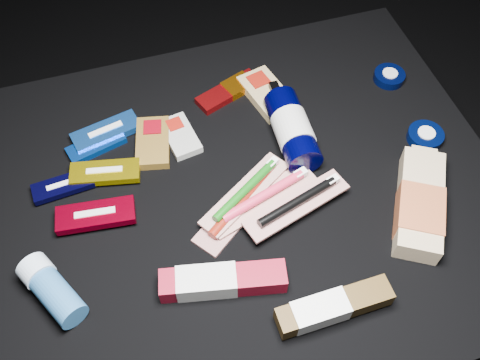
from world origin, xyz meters
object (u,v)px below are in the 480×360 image
object	(u,v)px
lotion_bottle	(292,129)
bodywash_bottle	(420,205)
toothpaste_carton_red	(217,281)

from	to	relation	value
lotion_bottle	bodywash_bottle	bearing A→B (deg)	-51.15
bodywash_bottle	toothpaste_carton_red	world-z (taller)	bodywash_bottle
bodywash_bottle	toothpaste_carton_red	bearing A→B (deg)	-144.71
bodywash_bottle	toothpaste_carton_red	size ratio (longest dim) A/B	1.06
bodywash_bottle	toothpaste_carton_red	xyz separation A→B (m)	(-0.37, -0.03, -0.00)
lotion_bottle	toothpaste_carton_red	world-z (taller)	lotion_bottle
toothpaste_carton_red	bodywash_bottle	bearing A→B (deg)	16.66
lotion_bottle	bodywash_bottle	size ratio (longest dim) A/B	0.98
lotion_bottle	toothpaste_carton_red	size ratio (longest dim) A/B	1.04
bodywash_bottle	toothpaste_carton_red	distance (m)	0.37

